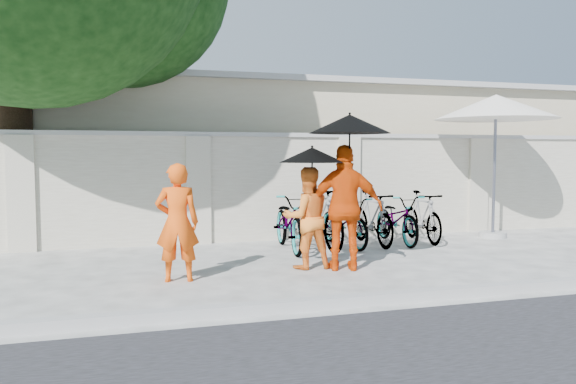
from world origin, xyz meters
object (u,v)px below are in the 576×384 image
object	(u,v)px
monk_right	(346,208)
patio_umbrella	(496,109)
monk_left	(177,222)
monk_center	(307,218)

from	to	relation	value
monk_right	patio_umbrella	size ratio (longest dim) A/B	0.60
monk_left	patio_umbrella	xyz separation A→B (m)	(6.42, 2.09, 1.79)
monk_center	monk_right	size ratio (longest dim) A/B	0.82
monk_left	monk_right	size ratio (longest dim) A/B	0.86
monk_left	patio_umbrella	bearing A→B (deg)	-154.86
monk_left	patio_umbrella	world-z (taller)	patio_umbrella
patio_umbrella	monk_right	bearing A→B (deg)	-152.86
monk_left	monk_center	distance (m)	1.92
monk_left	monk_right	xyz separation A→B (m)	(2.39, 0.03, 0.13)
monk_left	monk_right	distance (m)	2.40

